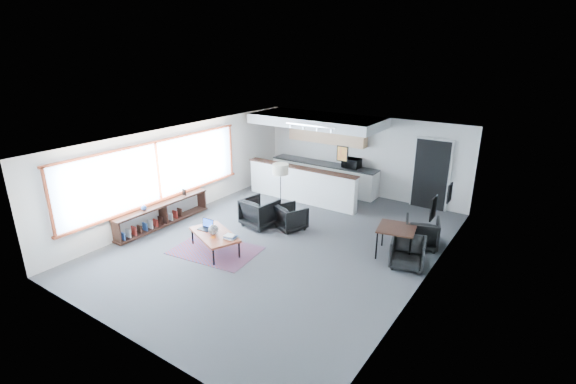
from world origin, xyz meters
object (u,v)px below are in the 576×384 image
Objects in this scene: book_stack at (230,237)px; armchair_left at (260,211)px; floor_lamp at (280,171)px; dining_table at (397,230)px; dining_chair_near at (407,254)px; ceramic_pot at (213,229)px; coffee_table at (215,235)px; microwave at (352,162)px; armchair_right at (291,216)px; dining_chair_far at (422,233)px; laptop at (207,226)px.

armchair_left is (-0.54, 1.79, -0.07)m from book_stack.
floor_lamp is (0.10, 0.86, 0.94)m from armchair_left.
floor_lamp is at bearing 173.16° from dining_table.
book_stack is 0.49× the size of dining_chair_near.
armchair_left is at bearing 91.52° from ceramic_pot.
armchair_left is at bearing -173.35° from dining_table.
coffee_table is at bearing 98.22° from ceramic_pot.
floor_lamp is at bearing -104.86° from microwave.
ceramic_pot is 0.38× the size of dining_chair_near.
floor_lamp is 1.60× the size of dining_table.
armchair_left is at bearing 45.21° from armchair_right.
dining_chair_near is (4.07, 1.85, -0.10)m from coffee_table.
ceramic_pot is 0.35× the size of dining_chair_far.
armchair_left reaches higher than ceramic_pot.
laptop is 2.73m from floor_lamp.
armchair_right is at bearing -2.28° from dining_chair_far.
ceramic_pot is at bearing -59.25° from coffee_table.
dining_table is (3.65, 2.27, 0.07)m from ceramic_pot.
dining_chair_far is 4.04m from microwave.
book_stack is at bearing -80.59° from floor_lamp.
dining_table is at bearing -6.84° from floor_lamp.
dining_chair_far is at bearing 30.84° from laptop.
armchair_right reaches higher than coffee_table.
dining_table is at bearing 25.01° from laptop.
dining_chair_far is (0.36, 0.80, -0.30)m from dining_table.
armchair_right is at bearing -152.03° from armchair_left.
coffee_table is 6.53× the size of ceramic_pot.
book_stack is at bearing 24.53° from coffee_table.
laptop is 0.53× the size of dining_chair_near.
dining_chair_far is (4.06, 1.23, -0.08)m from armchair_left.
book_stack is (0.49, 0.05, -0.08)m from ceramic_pot.
dining_table reaches higher than dining_chair_far.
coffee_table is 1.61× the size of dining_table.
ceramic_pot reaches higher than book_stack.
armchair_left is 1.17× the size of armchair_right.
dining_chair_far is (-0.06, 1.18, 0.02)m from dining_chair_near.
microwave reaches higher than book_stack.
armchair_left is (-0.05, 1.84, -0.15)m from ceramic_pot.
floor_lamp reaches higher than armchair_right.
ceramic_pot is at bearing -169.49° from dining_chair_near.
dining_table reaches higher than book_stack.
coffee_table is 0.39m from laptop.
armchair_right is 0.46× the size of floor_lamp.
dining_chair_far is at bearing -155.78° from armchair_left.
laptop is 0.39× the size of armchair_left.
armchair_left is 4.12m from dining_chair_near.
armchair_left reaches higher than coffee_table.
coffee_table is at bearing -91.13° from floor_lamp.
laptop reaches higher than dining_chair_far.
armchair_right reaches higher than book_stack.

